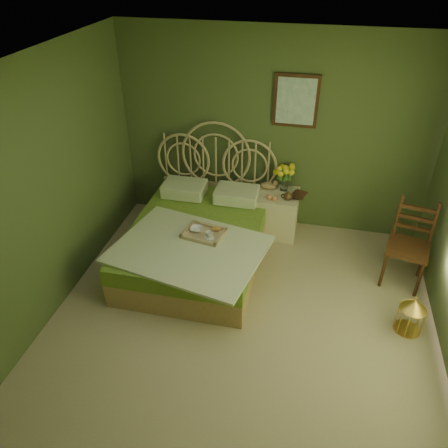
% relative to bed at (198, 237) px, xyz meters
% --- Properties ---
extents(floor, '(4.50, 4.50, 0.00)m').
position_rel_bed_xyz_m(floor, '(0.73, -1.19, -0.31)').
color(floor, tan).
rests_on(floor, ground).
extents(ceiling, '(4.50, 4.50, 0.00)m').
position_rel_bed_xyz_m(ceiling, '(0.73, -1.19, 2.29)').
color(ceiling, silver).
rests_on(ceiling, wall_back).
extents(wall_back, '(4.00, 0.00, 4.00)m').
position_rel_bed_xyz_m(wall_back, '(0.73, 1.06, 0.99)').
color(wall_back, '#475A2F').
rests_on(wall_back, floor).
extents(wall_left, '(0.00, 4.50, 4.50)m').
position_rel_bed_xyz_m(wall_left, '(-1.27, -1.19, 0.99)').
color(wall_left, '#475A2F').
rests_on(wall_left, floor).
extents(wall_art, '(0.54, 0.04, 0.64)m').
position_rel_bed_xyz_m(wall_art, '(0.98, 1.04, 1.44)').
color(wall_art, '#341C0E').
rests_on(wall_art, wall_back).
extents(bed, '(1.81, 2.29, 1.42)m').
position_rel_bed_xyz_m(bed, '(0.00, 0.00, 0.00)').
color(bed, tan).
rests_on(bed, floor).
extents(nightstand, '(0.53, 0.53, 1.02)m').
position_rel_bed_xyz_m(nightstand, '(0.89, 0.80, 0.05)').
color(nightstand, beige).
rests_on(nightstand, floor).
extents(chair, '(0.54, 0.54, 1.02)m').
position_rel_bed_xyz_m(chair, '(2.43, 0.17, 0.25)').
color(chair, '#341C0E').
rests_on(chair, floor).
extents(birdcage, '(0.27, 0.27, 0.40)m').
position_rel_bed_xyz_m(birdcage, '(2.43, -0.70, -0.11)').
color(birdcage, gold).
rests_on(birdcage, floor).
extents(book_lower, '(0.19, 0.23, 0.02)m').
position_rel_bed_xyz_m(book_lower, '(1.06, 0.81, 0.29)').
color(book_lower, '#381E0F').
rests_on(book_lower, nightstand).
extents(book_upper, '(0.25, 0.28, 0.02)m').
position_rel_bed_xyz_m(book_upper, '(1.06, 0.81, 0.31)').
color(book_upper, '#472819').
rests_on(book_upper, nightstand).
extents(cereal_bowl, '(0.17, 0.17, 0.04)m').
position_rel_bed_xyz_m(cereal_bowl, '(0.04, -0.19, 0.25)').
color(cereal_bowl, white).
rests_on(cereal_bowl, bed).
extents(coffee_cup, '(0.11, 0.11, 0.08)m').
position_rel_bed_xyz_m(coffee_cup, '(0.22, -0.30, 0.28)').
color(coffee_cup, white).
rests_on(coffee_cup, bed).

